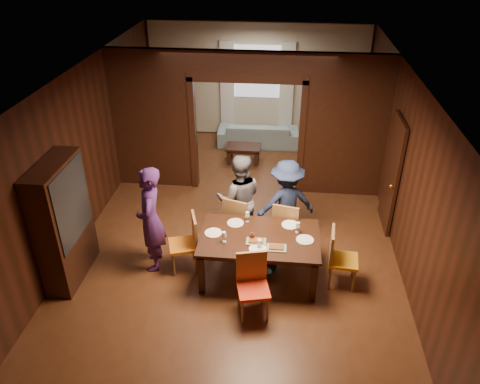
# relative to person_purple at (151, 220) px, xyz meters

# --- Properties ---
(floor) EXTENTS (9.00, 9.00, 0.00)m
(floor) POSITION_rel_person_purple_xyz_m (1.28, 1.14, -0.90)
(floor) COLOR #4A2915
(floor) RESTS_ON ground
(ceiling) EXTENTS (5.50, 9.00, 0.02)m
(ceiling) POSITION_rel_person_purple_xyz_m (1.28, 1.14, 2.00)
(ceiling) COLOR silver
(ceiling) RESTS_ON room_walls
(room_walls) EXTENTS (5.52, 9.01, 2.90)m
(room_walls) POSITION_rel_person_purple_xyz_m (1.28, 3.03, 0.61)
(room_walls) COLOR black
(room_walls) RESTS_ON floor
(person_purple) EXTENTS (0.54, 0.72, 1.80)m
(person_purple) POSITION_rel_person_purple_xyz_m (0.00, 0.00, 0.00)
(person_purple) COLOR #452161
(person_purple) RESTS_ON floor
(person_grey) EXTENTS (0.89, 0.75, 1.65)m
(person_grey) POSITION_rel_person_purple_xyz_m (1.31, 0.89, -0.07)
(person_grey) COLOR #5B5961
(person_grey) RESTS_ON floor
(person_navy) EXTENTS (1.15, 0.88, 1.58)m
(person_navy) POSITION_rel_person_purple_xyz_m (2.12, 0.89, -0.11)
(person_navy) COLOR #1B2543
(person_navy) RESTS_ON floor
(sofa) EXTENTS (2.04, 0.84, 0.59)m
(sofa) POSITION_rel_person_purple_xyz_m (1.37, 4.99, -0.60)
(sofa) COLOR #86A4B0
(sofa) RESTS_ON floor
(serving_bowl) EXTENTS (0.37, 0.37, 0.09)m
(serving_bowl) POSITION_rel_person_purple_xyz_m (1.84, 0.01, -0.09)
(serving_bowl) COLOR black
(serving_bowl) RESTS_ON dining_table
(dining_table) EXTENTS (1.84, 1.15, 0.76)m
(dining_table) POSITION_rel_person_purple_xyz_m (1.73, -0.09, -0.52)
(dining_table) COLOR black
(dining_table) RESTS_ON floor
(coffee_table) EXTENTS (0.80, 0.50, 0.40)m
(coffee_table) POSITION_rel_person_purple_xyz_m (1.09, 3.96, -0.70)
(coffee_table) COLOR black
(coffee_table) RESTS_ON floor
(chair_left) EXTENTS (0.55, 0.55, 0.97)m
(chair_left) POSITION_rel_person_purple_xyz_m (0.50, -0.02, -0.41)
(chair_left) COLOR orange
(chair_left) RESTS_ON floor
(chair_right) EXTENTS (0.48, 0.48, 0.97)m
(chair_right) POSITION_rel_person_purple_xyz_m (3.03, -0.15, -0.41)
(chair_right) COLOR orange
(chair_right) RESTS_ON floor
(chair_far_l) EXTENTS (0.55, 0.55, 0.97)m
(chair_far_l) POSITION_rel_person_purple_xyz_m (1.33, 0.77, -0.41)
(chair_far_l) COLOR #EF5616
(chair_far_l) RESTS_ON floor
(chair_far_r) EXTENTS (0.52, 0.52, 0.97)m
(chair_far_r) POSITION_rel_person_purple_xyz_m (2.16, 0.69, -0.41)
(chair_far_r) COLOR orange
(chair_far_r) RESTS_ON floor
(chair_near) EXTENTS (0.53, 0.53, 0.97)m
(chair_near) POSITION_rel_person_purple_xyz_m (1.70, -0.95, -0.41)
(chair_near) COLOR red
(chair_near) RESTS_ON floor
(hutch) EXTENTS (0.40, 1.20, 2.00)m
(hutch) POSITION_rel_person_purple_xyz_m (-1.25, -0.36, 0.10)
(hutch) COLOR black
(hutch) RESTS_ON floor
(door_right) EXTENTS (0.06, 0.90, 2.10)m
(door_right) POSITION_rel_person_purple_xyz_m (3.98, 1.64, 0.15)
(door_right) COLOR black
(door_right) RESTS_ON floor
(window_far) EXTENTS (1.20, 0.03, 1.30)m
(window_far) POSITION_rel_person_purple_xyz_m (1.28, 5.58, 0.80)
(window_far) COLOR silver
(window_far) RESTS_ON back_wall
(curtain_left) EXTENTS (0.35, 0.06, 2.40)m
(curtain_left) POSITION_rel_person_purple_xyz_m (0.53, 5.54, 0.35)
(curtain_left) COLOR white
(curtain_left) RESTS_ON back_wall
(curtain_right) EXTENTS (0.35, 0.06, 2.40)m
(curtain_right) POSITION_rel_person_purple_xyz_m (2.03, 5.54, 0.35)
(curtain_right) COLOR white
(curtain_right) RESTS_ON back_wall
(plate_left) EXTENTS (0.27, 0.27, 0.01)m
(plate_left) POSITION_rel_person_purple_xyz_m (1.01, -0.07, -0.13)
(plate_left) COLOR white
(plate_left) RESTS_ON dining_table
(plate_far_l) EXTENTS (0.27, 0.27, 0.01)m
(plate_far_l) POSITION_rel_person_purple_xyz_m (1.32, 0.23, -0.13)
(plate_far_l) COLOR silver
(plate_far_l) RESTS_ON dining_table
(plate_far_r) EXTENTS (0.27, 0.27, 0.01)m
(plate_far_r) POSITION_rel_person_purple_xyz_m (2.19, 0.27, -0.13)
(plate_far_r) COLOR white
(plate_far_r) RESTS_ON dining_table
(plate_right) EXTENTS (0.27, 0.27, 0.01)m
(plate_right) POSITION_rel_person_purple_xyz_m (2.42, -0.11, -0.13)
(plate_right) COLOR silver
(plate_right) RESTS_ON dining_table
(plate_near) EXTENTS (0.27, 0.27, 0.01)m
(plate_near) POSITION_rel_person_purple_xyz_m (1.73, -0.41, -0.13)
(plate_near) COLOR white
(plate_near) RESTS_ON dining_table
(platter_a) EXTENTS (0.30, 0.20, 0.04)m
(platter_a) POSITION_rel_person_purple_xyz_m (1.69, -0.24, -0.12)
(platter_a) COLOR gray
(platter_a) RESTS_ON dining_table
(platter_b) EXTENTS (0.30, 0.20, 0.04)m
(platter_b) POSITION_rel_person_purple_xyz_m (2.00, -0.36, -0.12)
(platter_b) COLOR gray
(platter_b) RESTS_ON dining_table
(wineglass_left) EXTENTS (0.08, 0.08, 0.18)m
(wineglass_left) POSITION_rel_person_purple_xyz_m (1.20, -0.28, -0.05)
(wineglass_left) COLOR white
(wineglass_left) RESTS_ON dining_table
(wineglass_far) EXTENTS (0.08, 0.08, 0.18)m
(wineglass_far) POSITION_rel_person_purple_xyz_m (1.50, 0.31, -0.05)
(wineglass_far) COLOR silver
(wineglass_far) RESTS_ON dining_table
(wineglass_right) EXTENTS (0.08, 0.08, 0.18)m
(wineglass_right) POSITION_rel_person_purple_xyz_m (2.31, 0.09, -0.05)
(wineglass_right) COLOR silver
(wineglass_right) RESTS_ON dining_table
(tumbler) EXTENTS (0.07, 0.07, 0.14)m
(tumbler) POSITION_rel_person_purple_xyz_m (1.74, -0.37, -0.07)
(tumbler) COLOR white
(tumbler) RESTS_ON dining_table
(condiment_jar) EXTENTS (0.08, 0.08, 0.11)m
(condiment_jar) POSITION_rel_person_purple_xyz_m (1.62, -0.15, -0.08)
(condiment_jar) COLOR #462010
(condiment_jar) RESTS_ON dining_table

